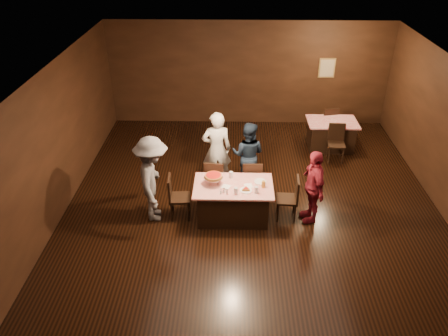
{
  "coord_description": "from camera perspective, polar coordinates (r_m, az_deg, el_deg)",
  "views": [
    {
      "loc": [
        -0.42,
        -7.13,
        5.56
      ],
      "look_at": [
        -0.6,
        0.54,
        1.0
      ],
      "focal_mm": 35.0,
      "sensor_mm": 36.0,
      "label": 1
    }
  ],
  "objects": [
    {
      "name": "chair_end_right",
      "position": [
        9.02,
        8.23,
        -3.94
      ],
      "size": [
        0.45,
        0.45,
        0.95
      ],
      "primitive_type": "cube",
      "rotation": [
        0.0,
        0.0,
        -1.63
      ],
      "color": "black",
      "rests_on": "ground"
    },
    {
      "name": "plate_empty",
      "position": [
        8.93,
        4.77,
        -1.78
      ],
      "size": [
        0.25,
        0.25,
        0.01
      ],
      "primitive_type": "cylinder",
      "color": "white",
      "rests_on": "main_table"
    },
    {
      "name": "chair_back_far",
      "position": [
        12.51,
        13.31,
        5.87
      ],
      "size": [
        0.5,
        0.5,
        0.95
      ],
      "primitive_type": "cube",
      "rotation": [
        0.0,
        0.0,
        3.35
      ],
      "color": "black",
      "rests_on": "ground"
    },
    {
      "name": "pizza_stand",
      "position": [
        8.74,
        -1.38,
        -1.09
      ],
      "size": [
        0.38,
        0.38,
        0.22
      ],
      "color": "black",
      "rests_on": "main_table"
    },
    {
      "name": "room",
      "position": [
        7.92,
        4.31,
        5.05
      ],
      "size": [
        10.0,
        10.04,
        3.02
      ],
      "color": "black",
      "rests_on": "ground"
    },
    {
      "name": "napkin_center",
      "position": [
        8.79,
        3.19,
        -2.31
      ],
      "size": [
        0.19,
        0.19,
        0.01
      ],
      "primitive_type": "cube",
      "rotation": [
        0.0,
        0.0,
        0.21
      ],
      "color": "white",
      "rests_on": "main_table"
    },
    {
      "name": "glass_amber",
      "position": [
        8.73,
        5.18,
        -2.14
      ],
      "size": [
        0.08,
        0.08,
        0.14
      ],
      "primitive_type": "cylinder",
      "color": "#BF7F26",
      "rests_on": "main_table"
    },
    {
      "name": "diner_navy_hoodie",
      "position": [
        9.88,
        3.15,
        1.76
      ],
      "size": [
        0.88,
        0.76,
        1.56
      ],
      "primitive_type": "imported",
      "rotation": [
        0.0,
        0.0,
        2.9
      ],
      "color": "#152234",
      "rests_on": "ground"
    },
    {
      "name": "chair_back_near",
      "position": [
        11.36,
        14.46,
        3.1
      ],
      "size": [
        0.44,
        0.44,
        0.95
      ],
      "primitive_type": "cube",
      "rotation": [
        0.0,
        0.0,
        -0.06
      ],
      "color": "black",
      "rests_on": "ground"
    },
    {
      "name": "diner_white_jacket",
      "position": [
        9.81,
        -0.97,
        2.42
      ],
      "size": [
        0.72,
        0.53,
        1.82
      ],
      "primitive_type": "imported",
      "rotation": [
        0.0,
        0.0,
        3.28
      ],
      "color": "beige",
      "rests_on": "ground"
    },
    {
      "name": "napkin_left",
      "position": [
        8.75,
        0.25,
        -2.45
      ],
      "size": [
        0.21,
        0.21,
        0.01
      ],
      "primitive_type": "cube",
      "rotation": [
        0.0,
        0.0,
        -0.35
      ],
      "color": "white",
      "rests_on": "main_table"
    },
    {
      "name": "diner_red_shirt",
      "position": [
        8.9,
        11.55,
        -2.35
      ],
      "size": [
        0.55,
        0.99,
        1.59
      ],
      "primitive_type": "imported",
      "rotation": [
        0.0,
        0.0,
        -1.39
      ],
      "color": "maroon",
      "rests_on": "ground"
    },
    {
      "name": "plate_with_slice",
      "position": [
        8.63,
        2.89,
        -2.83
      ],
      "size": [
        0.25,
        0.25,
        0.06
      ],
      "color": "white",
      "rests_on": "main_table"
    },
    {
      "name": "glass_front_left",
      "position": [
        8.5,
        1.56,
        -3.01
      ],
      "size": [
        0.08,
        0.08,
        0.14
      ],
      "primitive_type": "cylinder",
      "color": "silver",
      "rests_on": "main_table"
    },
    {
      "name": "glass_front_right",
      "position": [
        8.55,
        4.25,
        -2.86
      ],
      "size": [
        0.08,
        0.08,
        0.14
      ],
      "primitive_type": "cylinder",
      "color": "silver",
      "rests_on": "main_table"
    },
    {
      "name": "chair_far_right",
      "position": [
        9.59,
        3.63,
        -1.37
      ],
      "size": [
        0.43,
        0.43,
        0.95
      ],
      "primitive_type": "cube",
      "rotation": [
        0.0,
        0.0,
        3.17
      ],
      "color": "black",
      "rests_on": "ground"
    },
    {
      "name": "main_table",
      "position": [
        9.0,
        1.2,
        -4.36
      ],
      "size": [
        1.6,
        1.0,
        0.77
      ],
      "primitive_type": "cube",
      "color": "#A3110A",
      "rests_on": "ground"
    },
    {
      "name": "glass_back",
      "position": [
        9.0,
        0.93,
        -0.89
      ],
      "size": [
        0.08,
        0.08,
        0.14
      ],
      "primitive_type": "cylinder",
      "color": "silver",
      "rests_on": "main_table"
    },
    {
      "name": "chair_end_left",
      "position": [
        9.02,
        -5.81,
        -3.77
      ],
      "size": [
        0.45,
        0.45,
        0.95
      ],
      "primitive_type": "cube",
      "rotation": [
        0.0,
        0.0,
        1.64
      ],
      "color": "black",
      "rests_on": "ground"
    },
    {
      "name": "condiments",
      "position": [
        8.53,
        0.01,
        -3.05
      ],
      "size": [
        0.17,
        0.1,
        0.09
      ],
      "color": "silver",
      "rests_on": "main_table"
    },
    {
      "name": "diner_grey_knit",
      "position": [
        8.82,
        -9.29,
        -1.47
      ],
      "size": [
        0.82,
        1.26,
        1.84
      ],
      "primitive_type": "imported",
      "rotation": [
        0.0,
        0.0,
        1.7
      ],
      "color": "slate",
      "rests_on": "ground"
    },
    {
      "name": "chair_far_left",
      "position": [
        9.59,
        -1.16,
        -1.31
      ],
      "size": [
        0.46,
        0.46,
        0.95
      ],
      "primitive_type": "cube",
      "rotation": [
        0.0,
        0.0,
        3.04
      ],
      "color": "black",
      "rests_on": "ground"
    },
    {
      "name": "back_table",
      "position": [
        12.01,
        13.76,
        4.27
      ],
      "size": [
        1.3,
        0.9,
        0.77
      ],
      "primitive_type": "cube",
      "color": "#B40C1E",
      "rests_on": "ground"
    }
  ]
}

